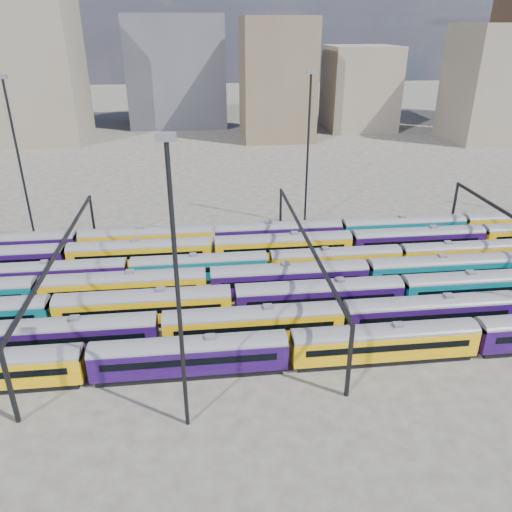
{
  "coord_description": "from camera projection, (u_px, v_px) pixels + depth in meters",
  "views": [
    {
      "loc": [
        -2.84,
        -56.17,
        32.29
      ],
      "look_at": [
        4.3,
        5.74,
        3.0
      ],
      "focal_mm": 35.0,
      "sensor_mm": 36.0,
      "label": 1
    }
  ],
  "objects": [
    {
      "name": "rake_3",
      "position": [
        208.0,
        280.0,
        63.14
      ],
      "size": [
        124.05,
        3.03,
        5.09
      ],
      "color": "black",
      "rests_on": "ground"
    },
    {
      "name": "rake_4",
      "position": [
        335.0,
        258.0,
        69.59
      ],
      "size": [
        131.48,
        2.75,
        4.61
      ],
      "color": "black",
      "rests_on": "ground"
    },
    {
      "name": "mast_1",
      "position": [
        18.0,
        156.0,
        75.26
      ],
      "size": [
        1.4,
        0.5,
        25.6
      ],
      "color": "black",
      "rests_on": "ground"
    },
    {
      "name": "mast_2",
      "position": [
        177.0,
        285.0,
        38.29
      ],
      "size": [
        1.4,
        0.5,
        25.6
      ],
      "color": "black",
      "rests_on": "ground"
    },
    {
      "name": "rake_0",
      "position": [
        190.0,
        353.0,
        49.46
      ],
      "size": [
        139.55,
        2.92,
        4.9
      ],
      "color": "black",
      "rests_on": "ground"
    },
    {
      "name": "gantry_1",
      "position": [
        60.0,
        258.0,
        59.57
      ],
      "size": [
        0.35,
        40.35,
        8.03
      ],
      "color": "black",
      "rests_on": "ground"
    },
    {
      "name": "rake_6",
      "position": [
        146.0,
        238.0,
        75.72
      ],
      "size": [
        141.48,
        2.96,
        4.97
      ],
      "color": "black",
      "rests_on": "ground"
    },
    {
      "name": "ground",
      "position": [
        228.0,
        297.0,
        64.53
      ],
      "size": [
        500.0,
        500.0,
        0.0
      ],
      "primitive_type": "plane",
      "color": "#413D37",
      "rests_on": "ground"
    },
    {
      "name": "gantry_2",
      "position": [
        306.0,
        246.0,
        62.68
      ],
      "size": [
        0.35,
        40.35,
        8.03
      ],
      "color": "black",
      "rests_on": "ground"
    },
    {
      "name": "rake_5",
      "position": [
        213.0,
        248.0,
        72.23
      ],
      "size": [
        123.26,
        3.01,
        5.06
      ],
      "color": "black",
      "rests_on": "ground"
    },
    {
      "name": "rake_1",
      "position": [
        343.0,
        315.0,
        55.71
      ],
      "size": [
        120.83,
        2.95,
        4.96
      ],
      "color": "black",
      "rests_on": "ground"
    },
    {
      "name": "rake_2",
      "position": [
        319.0,
        294.0,
        60.01
      ],
      "size": [
        103.02,
        3.02,
        5.08
      ],
      "color": "black",
      "rests_on": "ground"
    },
    {
      "name": "mast_3",
      "position": [
        308.0,
        145.0,
        81.72
      ],
      "size": [
        1.4,
        0.5,
        25.6
      ],
      "color": "black",
      "rests_on": "ground"
    }
  ]
}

